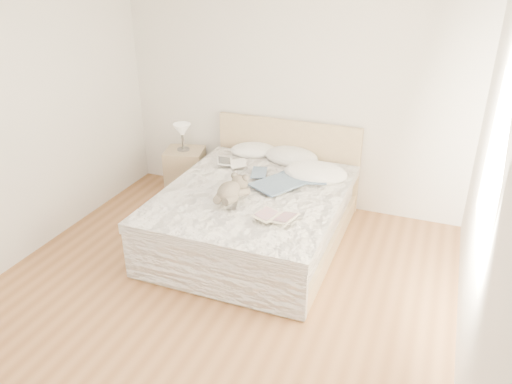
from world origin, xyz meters
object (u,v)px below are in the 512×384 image
(nightstand, at_px, (186,171))
(table_lamp, at_px, (182,132))
(photo_book, at_px, (231,163))
(teddy_bear, at_px, (229,198))
(bed, at_px, (256,213))
(childrens_book, at_px, (276,217))

(nightstand, bearing_deg, table_lamp, -156.22)
(nightstand, height_order, photo_book, photo_book)
(table_lamp, relative_size, photo_book, 0.95)
(teddy_bear, bearing_deg, nightstand, 136.88)
(bed, height_order, table_lamp, bed)
(teddy_bear, bearing_deg, photo_book, 115.50)
(photo_book, distance_m, teddy_bear, 0.91)
(nightstand, bearing_deg, photo_book, -22.42)
(bed, bearing_deg, teddy_bear, -105.24)
(nightstand, xyz_separation_m, childrens_book, (1.63, -1.31, 0.35))
(photo_book, bearing_deg, childrens_book, -75.45)
(table_lamp, distance_m, teddy_bear, 1.62)
(bed, bearing_deg, table_lamp, 149.21)
(bed, distance_m, childrens_book, 0.76)
(photo_book, bearing_deg, table_lamp, 131.57)
(nightstand, relative_size, teddy_bear, 1.48)
(table_lamp, distance_m, photo_book, 0.85)
(bed, relative_size, childrens_book, 6.13)
(teddy_bear, bearing_deg, table_lamp, 137.20)
(nightstand, xyz_separation_m, photo_book, (0.77, -0.32, 0.35))
(bed, distance_m, table_lamp, 1.52)
(table_lamp, bearing_deg, teddy_bear, -45.73)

